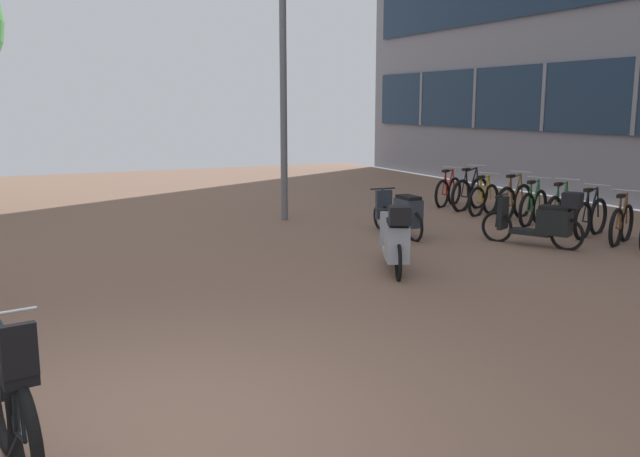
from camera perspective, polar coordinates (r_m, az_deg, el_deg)
ground at (r=5.65m, az=0.59°, el=-14.39°), size 21.00×40.00×0.13m
bicycle_foreground at (r=4.86m, az=-24.73°, el=-14.10°), size 0.60×1.46×1.13m
bicycle_rack_01 at (r=12.64m, az=24.03°, el=0.33°), size 1.18×0.60×0.94m
bicycle_rack_02 at (r=13.11m, az=21.81°, el=0.85°), size 1.29×0.56×0.96m
bicycle_rack_03 at (r=13.57m, az=19.59°, el=1.34°), size 1.31×0.62×1.00m
bicycle_rack_04 at (r=14.04m, az=17.51°, el=1.70°), size 1.23×0.62×0.96m
bicycle_rack_05 at (r=14.63m, az=16.02°, el=2.18°), size 1.35×0.56×1.01m
bicycle_rack_06 at (r=15.02m, az=13.61°, el=2.39°), size 1.20×0.57×0.92m
bicycle_rack_07 at (r=15.66m, az=12.52°, el=2.88°), size 1.40×0.58×1.03m
bicycle_rack_08 at (r=16.16m, az=10.74°, el=3.06°), size 1.19×0.67×0.93m
scooter_near at (r=12.22m, az=6.88°, el=1.23°), size 0.52×1.75×0.83m
scooter_mid at (r=9.57m, az=6.39°, el=-0.97°), size 0.99×1.66×1.04m
scooter_far at (r=11.84m, az=18.27°, el=0.63°), size 0.99×1.57×0.97m
lamp_post at (r=13.88m, az=-3.14°, el=15.67°), size 0.20×0.52×6.59m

